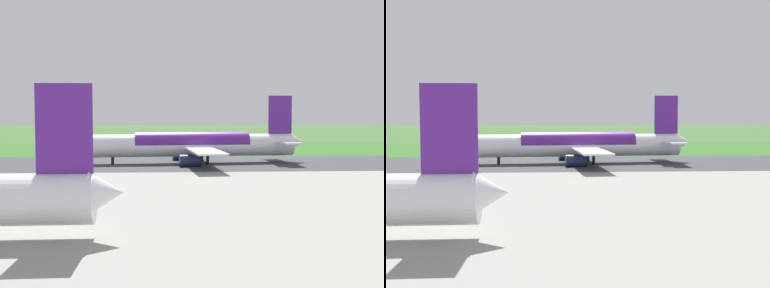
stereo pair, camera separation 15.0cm
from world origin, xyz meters
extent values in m
plane|color=#3D662D|center=(0.00, 0.00, 0.00)|extent=(800.00, 800.00, 0.00)
cube|color=#38383D|center=(0.00, 0.00, 0.03)|extent=(600.00, 34.87, 0.06)
cube|color=gray|center=(0.00, 60.28, 0.03)|extent=(440.00, 110.00, 0.05)
cube|color=#346B27|center=(0.00, -36.76, 0.02)|extent=(600.00, 80.00, 0.04)
cylinder|color=white|center=(-12.90, 0.00, 4.20)|extent=(48.27, 9.31, 5.20)
cone|color=white|center=(12.50, 2.20, 4.20)|extent=(3.41, 5.18, 4.94)
cone|color=white|center=(-38.01, -2.17, 4.80)|extent=(3.87, 4.70, 4.42)
cube|color=#591E8C|center=(-33.94, -1.82, 11.30)|extent=(5.62, 0.98, 9.00)
cube|color=white|center=(-34.42, 3.66, 5.00)|extent=(4.76, 9.31, 0.36)
cube|color=white|center=(-33.47, -7.30, 5.00)|extent=(4.76, 9.31, 0.36)
cube|color=white|center=(-14.85, 10.87, 3.80)|extent=(7.87, 22.43, 0.35)
cube|color=white|center=(-12.95, -11.05, 3.80)|extent=(7.87, 22.43, 0.35)
cylinder|color=#23284C|center=(-12.05, 7.60, 1.32)|extent=(4.72, 3.18, 2.80)
cylinder|color=#23284C|center=(-10.76, -7.34, 1.32)|extent=(4.72, 3.18, 2.80)
cylinder|color=black|center=(5.27, 1.57, 1.71)|extent=(0.70, 0.70, 3.42)
cylinder|color=black|center=(-16.24, 3.73, 1.71)|extent=(0.70, 0.70, 3.42)
cylinder|color=black|center=(-15.55, -4.24, 1.71)|extent=(0.70, 0.70, 3.42)
cylinder|color=#591E8C|center=(-12.90, 0.00, 4.72)|extent=(26.75, 7.48, 5.23)
cone|color=white|center=(-1.50, 67.47, 4.30)|extent=(3.21, 4.02, 3.96)
cube|color=#591E8C|center=(2.16, 67.54, 10.13)|extent=(5.03, 0.54, 8.07)
cylinder|color=slate|center=(6.73, -33.73, 1.09)|extent=(0.10, 0.10, 2.18)
cube|color=red|center=(6.73, -33.75, 2.48)|extent=(0.60, 0.04, 0.60)
cone|color=orange|center=(11.37, -35.71, 0.28)|extent=(0.40, 0.40, 0.55)
camera|label=1|loc=(-6.95, 110.92, 11.41)|focal=44.91mm
camera|label=2|loc=(-7.10, 110.93, 11.41)|focal=44.91mm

